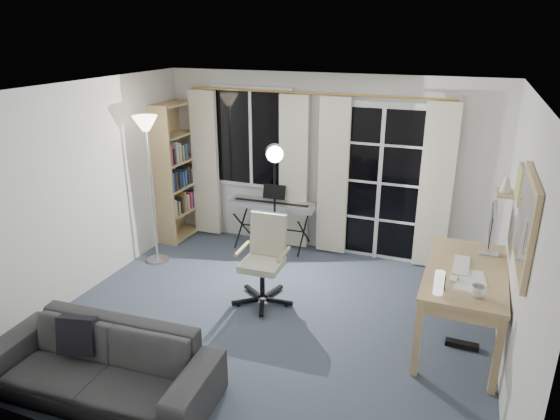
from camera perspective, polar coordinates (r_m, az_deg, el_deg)
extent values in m
cube|color=#3C4A57|center=(5.45, -1.19, -12.52)|extent=(4.50, 4.00, 0.02)
cube|color=white|center=(6.97, -3.22, 8.26)|extent=(1.20, 0.06, 1.40)
cube|color=black|center=(6.94, -3.32, 8.21)|extent=(1.10, 0.02, 1.30)
cube|color=white|center=(6.94, -3.36, 8.19)|extent=(0.04, 0.03, 1.30)
cube|color=white|center=(6.59, 11.35, 2.92)|extent=(1.32, 0.06, 2.11)
cube|color=black|center=(6.61, 8.74, 3.14)|extent=(0.55, 0.02, 1.95)
cube|color=black|center=(6.52, 13.89, 2.54)|extent=(0.55, 0.02, 1.95)
cube|color=white|center=(6.55, 11.29, 2.82)|extent=(0.05, 0.04, 2.05)
cube|color=white|center=(6.70, 11.01, -1.06)|extent=(1.15, 0.03, 0.03)
cube|color=white|center=(6.54, 11.30, 3.03)|extent=(1.15, 0.03, 0.03)
cube|color=white|center=(6.42, 11.60, 7.30)|extent=(1.15, 0.03, 0.03)
cylinder|color=gold|center=(6.48, 3.86, 13.17)|extent=(3.50, 0.03, 0.03)
cube|color=beige|center=(7.29, -8.54, 5.20)|extent=(0.40, 0.07, 2.10)
cube|color=beige|center=(6.75, 1.57, 4.21)|extent=(0.40, 0.07, 2.10)
cube|color=beige|center=(6.60, 6.09, 3.72)|extent=(0.40, 0.07, 2.10)
cube|color=beige|center=(6.41, 17.39, 2.41)|extent=(0.40, 0.07, 2.10)
cube|color=#A68757|center=(7.02, -13.29, 3.52)|extent=(0.32, 0.04, 1.97)
cube|color=#A68757|center=(7.73, -9.51, 5.30)|extent=(0.32, 0.04, 1.97)
cube|color=#A68757|center=(7.45, -12.23, 4.55)|extent=(0.06, 0.89, 1.97)
cube|color=#A68757|center=(7.68, -10.83, -2.44)|extent=(0.34, 0.90, 0.02)
cube|color=#A68757|center=(7.55, -11.01, 0.13)|extent=(0.34, 0.90, 0.02)
cube|color=#A68757|center=(7.43, -11.20, 2.84)|extent=(0.34, 0.90, 0.02)
cube|color=#A68757|center=(7.33, -11.39, 5.64)|extent=(0.34, 0.90, 0.02)
cube|color=#A68757|center=(7.25, -11.60, 8.51)|extent=(0.34, 0.90, 0.02)
cube|color=#A68757|center=(7.18, -11.84, 11.83)|extent=(0.34, 0.90, 0.02)
cube|color=beige|center=(7.21, -12.52, 0.23)|extent=(0.22, 0.06, 0.25)
cube|color=#A28443|center=(7.30, -12.07, 0.27)|extent=(0.22, 0.05, 0.20)
cube|color=#2A2A2A|center=(7.35, -11.73, 0.57)|extent=(0.22, 0.04, 0.23)
cube|color=#A28443|center=(7.40, -11.43, 1.00)|extent=(0.22, 0.04, 0.29)
cube|color=beige|center=(7.47, -11.10, 0.94)|extent=(0.22, 0.06, 0.23)
cube|color=#C43856|center=(7.54, -10.72, 1.18)|extent=(0.22, 0.04, 0.24)
cube|color=#315395|center=(7.60, -10.42, 1.36)|extent=(0.22, 0.05, 0.24)
cube|color=#A28443|center=(7.67, -10.07, 1.51)|extent=(0.22, 0.04, 0.23)
cube|color=#C43856|center=(7.73, -9.79, 1.69)|extent=(0.22, 0.06, 0.24)
cube|color=#2A2A2A|center=(7.80, -9.44, 1.97)|extent=(0.22, 0.03, 0.26)
cube|color=#315395|center=(7.09, -12.75, 3.15)|extent=(0.22, 0.04, 0.27)
cube|color=#2A2A2A|center=(7.15, -12.42, 3.28)|extent=(0.22, 0.06, 0.26)
cube|color=#2A2A2A|center=(7.23, -11.98, 3.35)|extent=(0.22, 0.04, 0.23)
cube|color=#315395|center=(7.29, -11.65, 3.46)|extent=(0.22, 0.04, 0.21)
cube|color=#315395|center=(7.35, -11.35, 3.67)|extent=(0.22, 0.04, 0.23)
cube|color=#2A2A2A|center=(7.40, -11.04, 3.98)|extent=(0.22, 0.04, 0.27)
cube|color=#2A2A2A|center=(7.47, -10.73, 3.92)|extent=(0.22, 0.05, 0.22)
cube|color=#B38543|center=(7.53, -10.39, 4.14)|extent=(0.22, 0.05, 0.23)
cube|color=#A28443|center=(7.60, -10.07, 4.33)|extent=(0.22, 0.04, 0.24)
cube|color=#2A2A2A|center=(7.65, -9.80, 4.43)|extent=(0.22, 0.03, 0.23)
cube|color=#C43856|center=(7.00, -12.99, 6.12)|extent=(0.22, 0.04, 0.28)
cube|color=#2A2A2A|center=(7.06, -12.62, 6.00)|extent=(0.22, 0.03, 0.21)
cube|color=beige|center=(7.11, -12.33, 6.45)|extent=(0.22, 0.04, 0.30)
cube|color=beige|center=(7.17, -12.01, 6.48)|extent=(0.22, 0.04, 0.27)
cube|color=#A28443|center=(7.23, -11.67, 6.42)|extent=(0.22, 0.04, 0.22)
cube|color=#315395|center=(7.29, -11.36, 6.58)|extent=(0.22, 0.05, 0.23)
cylinder|color=#B2B2B7|center=(6.89, -13.79, -5.53)|extent=(0.36, 0.36, 0.03)
cylinder|color=#B2B2B7|center=(6.56, -14.43, 1.62)|extent=(0.04, 0.04, 1.79)
cone|color=#FFE5B2|center=(6.34, -15.15, 9.53)|extent=(0.39, 0.39, 0.18)
cylinder|color=black|center=(7.07, -4.36, -1.62)|extent=(0.05, 0.57, 0.52)
cylinder|color=black|center=(7.07, -4.36, -1.62)|extent=(0.05, 0.57, 0.52)
cylinder|color=black|center=(6.79, 2.73, -2.52)|extent=(0.05, 0.57, 0.52)
cylinder|color=black|center=(6.79, 2.73, -2.52)|extent=(0.05, 0.57, 0.52)
cylinder|color=black|center=(6.92, -0.89, -2.06)|extent=(0.91, 0.06, 0.02)
cube|color=silver|center=(6.80, -0.90, 0.63)|extent=(1.19, 0.35, 0.08)
cube|color=white|center=(6.72, -1.11, 0.69)|extent=(1.09, 0.17, 0.01)
cube|color=black|center=(6.75, -1.01, 0.86)|extent=(1.05, 0.11, 0.01)
cube|color=black|center=(6.83, -0.66, 2.09)|extent=(0.32, 0.08, 0.20)
cylinder|color=black|center=(6.51, 0.35, -3.73)|extent=(0.12, 0.24, 0.66)
cylinder|color=black|center=(6.59, -1.13, -3.44)|extent=(0.26, 0.05, 0.66)
cylinder|color=black|center=(6.41, -1.04, -4.11)|extent=(0.16, 0.22, 0.66)
cylinder|color=black|center=(6.27, -0.63, 1.62)|extent=(0.04, 0.04, 1.14)
cylinder|color=silver|center=(6.07, -0.62, 6.53)|extent=(0.25, 0.20, 0.22)
cylinder|color=white|center=(6.00, -0.58, 6.37)|extent=(0.18, 0.10, 0.19)
cube|color=black|center=(5.68, -0.02, -10.42)|extent=(0.30, 0.06, 0.04)
cylinder|color=black|center=(5.67, 0.72, -10.71)|extent=(0.05, 0.05, 0.05)
cube|color=black|center=(5.88, -0.74, -9.28)|extent=(0.13, 0.30, 0.04)
cylinder|color=black|center=(5.94, -0.29, -9.15)|extent=(0.05, 0.05, 0.05)
cube|color=black|center=(5.89, -3.13, -9.25)|extent=(0.28, 0.21, 0.04)
cylinder|color=black|center=(5.96, -3.52, -9.12)|extent=(0.05, 0.05, 0.05)
cube|color=black|center=(5.70, -4.04, -10.38)|extent=(0.27, 0.22, 0.04)
cylinder|color=black|center=(5.69, -4.79, -10.65)|extent=(0.05, 0.05, 0.05)
cube|color=black|center=(5.56, -2.10, -11.15)|extent=(0.15, 0.30, 0.04)
cylinder|color=black|center=(5.51, -2.13, -11.73)|extent=(0.05, 0.05, 0.05)
cylinder|color=black|center=(5.63, -2.03, -8.14)|extent=(0.06, 0.06, 0.38)
cube|color=beige|center=(5.54, -2.06, -6.26)|extent=(0.45, 0.45, 0.08)
cube|color=beige|center=(5.60, -1.35, -2.78)|extent=(0.42, 0.13, 0.49)
cube|color=black|center=(5.62, -1.22, -2.46)|extent=(0.40, 0.11, 0.45)
cylinder|color=#A68757|center=(5.57, -4.37, -4.42)|extent=(0.06, 0.38, 0.04)
cylinder|color=#A68757|center=(5.41, 0.42, -5.12)|extent=(0.06, 0.38, 0.04)
cube|color=tan|center=(5.06, 20.51, -6.62)|extent=(0.76, 1.48, 0.04)
cube|color=tan|center=(5.09, 20.41, -7.36)|extent=(0.72, 1.43, 0.10)
cube|color=tan|center=(4.66, 15.43, -14.01)|extent=(0.06, 0.06, 0.74)
cube|color=tan|center=(4.67, 23.57, -15.05)|extent=(0.06, 0.06, 0.74)
cube|color=tan|center=(5.86, 17.20, -6.76)|extent=(0.06, 0.06, 0.74)
cube|color=tan|center=(5.86, 23.52, -7.58)|extent=(0.06, 0.06, 0.74)
cube|color=silver|center=(5.47, 22.75, -4.58)|extent=(0.19, 0.13, 0.02)
cube|color=silver|center=(5.42, 22.94, -3.25)|extent=(0.04, 0.03, 0.23)
cube|color=silver|center=(5.36, 23.18, -1.61)|extent=(0.05, 0.56, 0.35)
cube|color=black|center=(5.36, 22.96, -1.58)|extent=(0.02, 0.52, 0.31)
cube|color=white|center=(5.10, 20.02, -5.97)|extent=(0.16, 0.44, 0.02)
cube|color=white|center=(4.82, 19.19, -7.43)|extent=(0.06, 0.11, 0.02)
cube|color=white|center=(4.91, 21.09, -7.21)|extent=(0.26, 0.34, 0.01)
cube|color=white|center=(4.73, 20.61, -8.27)|extent=(0.23, 0.18, 0.00)
cube|color=black|center=(4.61, 18.05, -7.85)|extent=(0.05, 0.04, 0.13)
cylinder|color=white|center=(4.50, 17.72, -7.93)|extent=(0.09, 0.09, 0.21)
cube|color=black|center=(5.33, 20.07, -14.25)|extent=(0.31, 0.09, 0.05)
imported|color=silver|center=(4.58, 21.73, -8.50)|extent=(0.13, 0.10, 0.13)
cube|color=#A68757|center=(4.17, 26.30, -1.38)|extent=(0.04, 0.94, 0.74)
cube|color=white|center=(4.16, 26.03, -1.35)|extent=(0.01, 0.84, 0.64)
cube|color=#A68757|center=(5.00, 25.72, 2.69)|extent=(0.03, 0.42, 0.32)
cube|color=#478E50|center=(5.00, 25.55, 2.71)|extent=(0.00, 0.36, 0.26)
cube|color=#A68757|center=(5.55, 24.31, 1.75)|extent=(0.16, 0.30, 0.02)
cone|color=beige|center=(5.52, 24.44, 2.64)|extent=(0.12, 0.12, 0.15)
imported|color=#2D2D2F|center=(4.54, -19.94, -15.31)|extent=(1.99, 0.67, 0.77)
cube|color=black|center=(4.73, -22.15, -13.14)|extent=(0.36, 0.25, 0.35)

